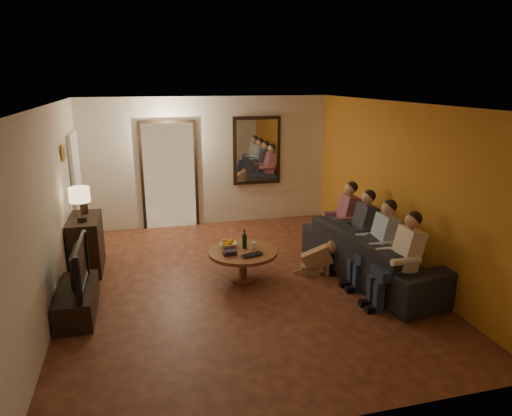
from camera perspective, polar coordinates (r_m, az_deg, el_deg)
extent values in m
cube|color=#431C12|center=(6.91, -1.82, -9.25)|extent=(5.00, 6.00, 0.01)
cube|color=white|center=(6.26, -2.03, 12.83)|extent=(5.00, 6.00, 0.01)
cube|color=beige|center=(9.35, -5.94, 5.75)|extent=(5.00, 0.02, 2.60)
cube|color=beige|center=(3.76, 8.23, -10.05)|extent=(5.00, 0.02, 2.60)
cube|color=beige|center=(6.42, -24.24, -0.27)|extent=(0.02, 6.00, 2.60)
cube|color=beige|center=(7.40, 17.36, 2.41)|extent=(0.02, 6.00, 2.60)
cube|color=#BE7E20|center=(7.39, 17.30, 2.40)|extent=(0.01, 6.00, 2.60)
cube|color=#FFE0A5|center=(9.29, -10.76, 3.93)|extent=(1.00, 0.06, 2.10)
cube|color=black|center=(9.28, -10.76, 3.91)|extent=(1.12, 0.04, 2.22)
cube|color=silver|center=(9.35, -9.19, 3.13)|extent=(0.45, 0.03, 1.70)
cube|color=black|center=(9.47, 0.10, 7.20)|extent=(1.00, 0.05, 1.40)
cube|color=white|center=(9.44, 0.15, 7.17)|extent=(0.86, 0.02, 1.26)
cube|color=white|center=(8.69, -21.41, 2.07)|extent=(0.06, 0.85, 2.04)
cube|color=#B28C33|center=(7.57, -22.94, 6.42)|extent=(0.03, 0.28, 0.24)
cube|color=brown|center=(7.57, -22.83, 6.43)|extent=(0.01, 0.22, 0.18)
cube|color=black|center=(7.66, -20.41, -4.22)|extent=(0.45, 0.97, 0.86)
cube|color=black|center=(6.39, -21.44, -10.78)|extent=(0.45, 1.11, 0.37)
imported|color=black|center=(6.19, -21.89, -6.75)|extent=(1.04, 0.14, 0.60)
imported|color=black|center=(7.15, 14.56, -5.54)|extent=(2.75, 1.44, 0.77)
cylinder|color=brown|center=(6.94, -1.64, -7.09)|extent=(1.24, 1.24, 0.45)
imported|color=white|center=(7.01, -3.50, -4.61)|extent=(0.26, 0.26, 0.06)
cylinder|color=silver|center=(6.92, -0.30, -4.70)|extent=(0.06, 0.06, 0.10)
imported|color=black|center=(6.62, -0.27, -6.03)|extent=(0.38, 0.30, 0.03)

